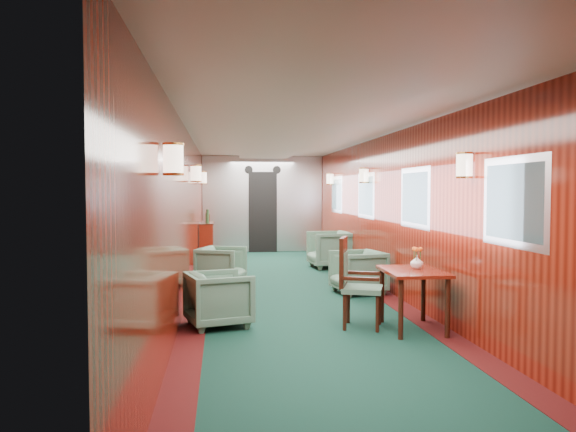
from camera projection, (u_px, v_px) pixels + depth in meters
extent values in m
plane|color=#0E3327|center=(292.00, 296.00, 8.21)|extent=(12.00, 12.00, 0.00)
cube|color=beige|center=(292.00, 135.00, 8.10)|extent=(3.00, 12.00, 0.10)
cube|color=beige|center=(292.00, 134.00, 8.10)|extent=(1.20, 12.00, 0.06)
cube|color=maroon|center=(262.00, 204.00, 14.10)|extent=(3.00, 0.10, 2.40)
cube|color=maroon|center=(483.00, 280.00, 2.20)|extent=(3.00, 0.10, 2.40)
cube|color=maroon|center=(188.00, 215.00, 7.98)|extent=(0.10, 12.00, 2.40)
cube|color=maroon|center=(392.00, 214.00, 8.33)|extent=(0.10, 12.00, 2.40)
cube|color=#3B0B0B|center=(199.00, 298.00, 8.05)|extent=(0.30, 12.00, 0.01)
cube|color=#3B0B0B|center=(382.00, 294.00, 8.37)|extent=(0.30, 12.00, 0.01)
cube|color=silver|center=(263.00, 204.00, 14.02)|extent=(2.98, 0.12, 2.38)
cube|color=black|center=(263.00, 212.00, 13.95)|extent=(0.70, 0.06, 2.00)
cylinder|color=black|center=(249.00, 170.00, 13.87)|extent=(0.20, 0.04, 0.20)
cylinder|color=black|center=(277.00, 170.00, 13.96)|extent=(0.20, 0.04, 0.20)
cube|color=silver|center=(514.00, 202.00, 4.84)|extent=(0.02, 1.10, 0.80)
cube|color=#415C62|center=(513.00, 202.00, 4.84)|extent=(0.01, 0.96, 0.66)
cube|color=silver|center=(415.00, 198.00, 7.32)|extent=(0.02, 1.10, 0.80)
cube|color=#415C62|center=(414.00, 198.00, 7.32)|extent=(0.01, 0.96, 0.66)
cube|color=silver|center=(366.00, 196.00, 9.80)|extent=(0.02, 1.10, 0.80)
cube|color=#415C62|center=(365.00, 196.00, 9.80)|extent=(0.01, 0.96, 0.66)
cube|color=silver|center=(337.00, 195.00, 12.28)|extent=(0.02, 1.10, 0.80)
cube|color=#415C62|center=(336.00, 195.00, 12.28)|extent=(0.01, 0.96, 0.66)
cylinder|color=#FFE6C6|center=(173.00, 159.00, 4.49)|extent=(0.16, 0.16, 0.24)
cylinder|color=#B88034|center=(173.00, 174.00, 4.49)|extent=(0.17, 0.17, 0.02)
cylinder|color=#FFE6C6|center=(464.00, 165.00, 5.61)|extent=(0.16, 0.16, 0.24)
cylinder|color=#B88034|center=(464.00, 177.00, 5.62)|extent=(0.17, 0.17, 0.02)
cylinder|color=#FFE6C6|center=(196.00, 174.00, 8.46)|extent=(0.16, 0.16, 0.24)
cylinder|color=#B88034|center=(196.00, 181.00, 8.46)|extent=(0.17, 0.17, 0.02)
cylinder|color=#FFE6C6|center=(364.00, 175.00, 9.58)|extent=(0.16, 0.16, 0.24)
cylinder|color=#B88034|center=(364.00, 182.00, 9.58)|extent=(0.17, 0.17, 0.02)
cylinder|color=#FFE6C6|center=(203.00, 178.00, 11.43)|extent=(0.16, 0.16, 0.24)
cylinder|color=#B88034|center=(203.00, 184.00, 11.44)|extent=(0.17, 0.17, 0.02)
cylinder|color=#FFE6C6|center=(330.00, 179.00, 12.55)|extent=(0.16, 0.16, 0.24)
cylinder|color=#B88034|center=(330.00, 184.00, 12.56)|extent=(0.17, 0.17, 0.02)
cube|color=maroon|center=(413.00, 272.00, 6.20)|extent=(0.65, 0.91, 0.04)
cylinder|color=#35150C|center=(401.00, 309.00, 5.81)|extent=(0.05, 0.05, 0.63)
cylinder|color=#35150C|center=(448.00, 308.00, 5.86)|extent=(0.05, 0.05, 0.63)
cylinder|color=#35150C|center=(382.00, 295.00, 6.57)|extent=(0.05, 0.05, 0.63)
cylinder|color=#35150C|center=(423.00, 295.00, 6.62)|extent=(0.05, 0.05, 0.63)
cube|color=#1E4637|center=(362.00, 289.00, 6.32)|extent=(0.55, 0.55, 0.06)
cube|color=#35150C|center=(343.00, 262.00, 6.35)|extent=(0.18, 0.39, 0.57)
cube|color=#1E4637|center=(345.00, 267.00, 6.35)|extent=(0.12, 0.29, 0.34)
cube|color=#35150C|center=(361.00, 279.00, 6.10)|extent=(0.39, 0.18, 0.04)
cube|color=#35150C|center=(364.00, 273.00, 6.52)|extent=(0.39, 0.18, 0.04)
cylinder|color=#35150C|center=(345.00, 312.00, 6.19)|extent=(0.04, 0.04, 0.41)
cylinder|color=#35150C|center=(377.00, 314.00, 6.12)|extent=(0.04, 0.04, 0.41)
cylinder|color=#35150C|center=(348.00, 306.00, 6.54)|extent=(0.04, 0.04, 0.41)
cylinder|color=#35150C|center=(379.00, 307.00, 6.47)|extent=(0.04, 0.04, 0.41)
cube|color=maroon|center=(207.00, 243.00, 12.00)|extent=(0.28, 0.94, 0.84)
cube|color=#35150C|center=(207.00, 223.00, 11.99)|extent=(0.30, 0.96, 0.02)
cylinder|color=#224424|center=(207.00, 218.00, 11.75)|extent=(0.07, 0.07, 0.22)
cylinder|color=#224424|center=(208.00, 216.00, 12.07)|extent=(0.06, 0.06, 0.28)
cylinder|color=#B88034|center=(208.00, 218.00, 12.26)|extent=(0.08, 0.08, 0.18)
imported|color=silver|center=(417.00, 262.00, 6.29)|extent=(0.18, 0.18, 0.15)
imported|color=#1E4637|center=(219.00, 299.00, 6.39)|extent=(0.84, 0.83, 0.62)
imported|color=#1E4637|center=(221.00, 266.00, 9.09)|extent=(0.89, 0.87, 0.63)
imported|color=#1E4637|center=(358.00, 272.00, 8.40)|extent=(0.83, 0.81, 0.65)
imported|color=#1E4637|center=(330.00, 249.00, 11.16)|extent=(0.88, 0.86, 0.74)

